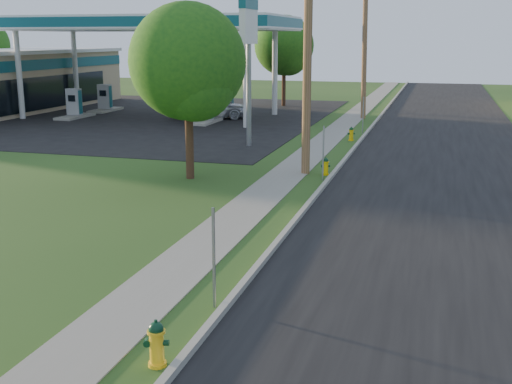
# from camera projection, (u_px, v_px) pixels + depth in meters

# --- Properties ---
(road) EXTENTS (8.00, 120.00, 0.02)m
(road) POSITION_uv_depth(u_px,v_px,m) (443.00, 238.00, 16.71)
(road) COLOR black
(road) RESTS_ON ground
(curb) EXTENTS (0.15, 120.00, 0.15)m
(curb) POSITION_uv_depth(u_px,v_px,m) (293.00, 223.00, 17.77)
(curb) COLOR gray
(curb) RESTS_ON ground
(sidewalk) EXTENTS (1.50, 120.00, 0.03)m
(sidewalk) POSITION_uv_depth(u_px,v_px,m) (233.00, 221.00, 18.25)
(sidewalk) COLOR gray
(sidewalk) RESTS_ON ground
(forecourt) EXTENTS (26.00, 28.00, 0.02)m
(forecourt) POSITION_uv_depth(u_px,v_px,m) (124.00, 116.00, 42.75)
(forecourt) COLOR black
(forecourt) RESTS_ON ground
(utility_pole_mid) EXTENTS (1.40, 0.32, 9.80)m
(utility_pole_mid) POSITION_uv_depth(u_px,v_px,m) (308.00, 41.00, 23.46)
(utility_pole_mid) COLOR brown
(utility_pole_mid) RESTS_ON ground
(utility_pole_far) EXTENTS (1.40, 0.32, 9.50)m
(utility_pole_far) POSITION_uv_depth(u_px,v_px,m) (365.00, 42.00, 40.32)
(utility_pole_far) COLOR brown
(utility_pole_far) RESTS_ON ground
(sign_post_near) EXTENTS (0.05, 0.04, 2.00)m
(sign_post_near) POSITION_uv_depth(u_px,v_px,m) (214.00, 258.00, 12.20)
(sign_post_near) COLOR gray
(sign_post_near) RESTS_ON ground
(sign_post_mid) EXTENTS (0.05, 0.04, 2.00)m
(sign_post_mid) POSITION_uv_depth(u_px,v_px,m) (323.00, 153.00, 23.22)
(sign_post_mid) COLOR gray
(sign_post_mid) RESTS_ON ground
(sign_post_far) EXTENTS (0.05, 0.04, 2.00)m
(sign_post_far) POSITION_uv_depth(u_px,v_px,m) (363.00, 115.00, 34.63)
(sign_post_far) COLOR gray
(sign_post_far) RESTS_ON ground
(gas_canopy) EXTENTS (18.18, 9.18, 6.40)m
(gas_canopy) POSITION_uv_depth(u_px,v_px,m) (148.00, 24.00, 40.84)
(gas_canopy) COLOR silver
(gas_canopy) RESTS_ON ground
(fuel_pump_nw) EXTENTS (1.20, 3.20, 1.90)m
(fuel_pump_nw) POSITION_uv_depth(u_px,v_px,m) (74.00, 107.00, 41.38)
(fuel_pump_nw) COLOR gray
(fuel_pump_nw) RESTS_ON ground
(fuel_pump_ne) EXTENTS (1.20, 3.20, 1.90)m
(fuel_pump_ne) POSITION_uv_depth(u_px,v_px,m) (205.00, 111.00, 38.98)
(fuel_pump_ne) COLOR gray
(fuel_pump_ne) RESTS_ON ground
(fuel_pump_sw) EXTENTS (1.20, 3.20, 1.90)m
(fuel_pump_sw) POSITION_uv_depth(u_px,v_px,m) (105.00, 101.00, 45.12)
(fuel_pump_sw) COLOR gray
(fuel_pump_sw) RESTS_ON ground
(fuel_pump_se) EXTENTS (1.20, 3.20, 1.90)m
(fuel_pump_se) POSITION_uv_depth(u_px,v_px,m) (226.00, 105.00, 42.72)
(fuel_pump_se) COLOR gray
(fuel_pump_se) RESTS_ON ground
(price_pylon) EXTENTS (0.34, 2.04, 6.85)m
(price_pylon) POSITION_uv_depth(u_px,v_px,m) (249.00, 30.00, 29.53)
(price_pylon) COLOR gray
(price_pylon) RESTS_ON ground
(tree_verge) EXTENTS (4.19, 4.19, 6.35)m
(tree_verge) POSITION_uv_depth(u_px,v_px,m) (189.00, 66.00, 22.76)
(tree_verge) COLOR #3B2415
(tree_verge) RESTS_ON ground
(tree_lot) EXTENTS (4.45, 4.45, 6.74)m
(tree_lot) POSITION_uv_depth(u_px,v_px,m) (285.00, 48.00, 47.80)
(tree_lot) COLOR #3B2415
(tree_lot) RESTS_ON ground
(hydrant_near) EXTENTS (0.41, 0.37, 0.79)m
(hydrant_near) POSITION_uv_depth(u_px,v_px,m) (157.00, 344.00, 10.12)
(hydrant_near) COLOR yellow
(hydrant_near) RESTS_ON ground
(hydrant_mid) EXTENTS (0.36, 0.32, 0.69)m
(hydrant_mid) POSITION_uv_depth(u_px,v_px,m) (326.00, 166.00, 24.28)
(hydrant_mid) COLOR yellow
(hydrant_mid) RESTS_ON ground
(hydrant_far) EXTENTS (0.37, 0.33, 0.71)m
(hydrant_far) POSITION_uv_depth(u_px,v_px,m) (351.00, 134.00, 32.41)
(hydrant_far) COLOR yellow
(hydrant_far) RESTS_ON ground
(car_silver) EXTENTS (5.19, 3.64, 1.64)m
(car_silver) POSITION_uv_depth(u_px,v_px,m) (209.00, 106.00, 41.00)
(car_silver) COLOR silver
(car_silver) RESTS_ON ground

